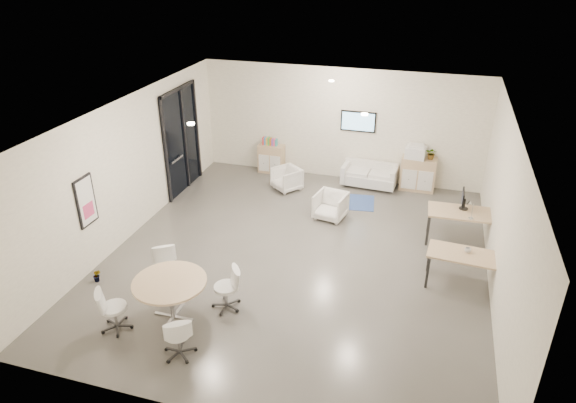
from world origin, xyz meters
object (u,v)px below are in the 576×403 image
(desk_rear, at_px, (463,215))
(armchair_right, at_px, (331,205))
(sideboard_right, at_px, (418,174))
(armchair_left, at_px, (287,178))
(round_table, at_px, (170,285))
(loveseat, at_px, (370,176))
(sideboard_left, at_px, (271,159))
(desk_front, at_px, (464,257))

(desk_rear, bearing_deg, armchair_right, 171.58)
(sideboard_right, bearing_deg, armchair_right, -130.14)
(armchair_left, relative_size, round_table, 0.53)
(loveseat, bearing_deg, armchair_left, -153.62)
(loveseat, distance_m, armchair_left, 2.36)
(sideboard_left, xyz_separation_m, armchair_left, (0.79, -1.05, -0.07))
(desk_front, relative_size, round_table, 1.08)
(armchair_left, height_order, desk_front, desk_front)
(round_table, bearing_deg, loveseat, 69.09)
(sideboard_left, height_order, desk_rear, sideboard_left)
(armchair_right, distance_m, desk_rear, 3.13)
(desk_rear, bearing_deg, sideboard_right, 110.78)
(sideboard_left, xyz_separation_m, sideboard_right, (4.28, -0.03, 0.05))
(sideboard_right, bearing_deg, round_table, -119.44)
(desk_rear, distance_m, desk_front, 1.70)
(armchair_left, distance_m, desk_front, 5.71)
(desk_rear, bearing_deg, armchair_left, 158.21)
(loveseat, height_order, desk_rear, desk_rear)
(sideboard_left, distance_m, armchair_right, 3.31)
(armchair_right, height_order, round_table, round_table)
(loveseat, distance_m, desk_rear, 3.54)
(armchair_left, distance_m, armchair_right, 2.01)
(desk_rear, relative_size, desk_front, 1.08)
(sideboard_left, height_order, armchair_right, sideboard_left)
(loveseat, height_order, armchair_left, armchair_left)
(armchair_right, bearing_deg, desk_front, -22.81)
(desk_front, bearing_deg, desk_rear, 95.04)
(armchair_left, xyz_separation_m, desk_rear, (4.62, -1.63, 0.37))
(sideboard_right, bearing_deg, desk_rear, -66.81)
(desk_front, bearing_deg, loveseat, 124.83)
(sideboard_right, bearing_deg, sideboard_left, 179.59)
(desk_rear, xyz_separation_m, round_table, (-5.04, -4.27, 0.01))
(sideboard_right, xyz_separation_m, round_table, (-3.90, -6.92, 0.26))
(loveseat, relative_size, desk_rear, 0.99)
(round_table, bearing_deg, desk_rear, 40.26)
(loveseat, height_order, desk_front, desk_front)
(sideboard_left, relative_size, loveseat, 0.55)
(sideboard_right, distance_m, armchair_right, 3.04)
(armchair_left, distance_m, round_table, 5.92)
(sideboard_right, height_order, desk_rear, sideboard_right)
(armchair_left, bearing_deg, sideboard_left, 165.80)
(sideboard_left, xyz_separation_m, loveseat, (2.97, -0.16, -0.12))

